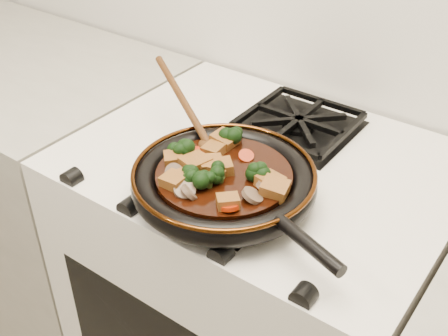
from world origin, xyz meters
The scene contains 33 objects.
stove centered at (0.00, 1.69, 0.45)m, with size 0.76×0.60×0.90m, color white.
burner_grate_front centered at (0.00, 1.55, 0.91)m, with size 0.23×0.23×0.03m, color black, non-canonical shape.
burner_grate_back centered at (0.00, 1.83, 0.91)m, with size 0.23×0.23×0.03m, color black, non-canonical shape.
skillet centered at (0.02, 1.53, 0.94)m, with size 0.44×0.33×0.05m.
braising_sauce centered at (0.02, 1.53, 0.95)m, with size 0.24×0.24×0.02m, color black.
tofu_cube_0 centered at (-0.08, 1.51, 0.97)m, with size 0.04×0.03×0.02m, color brown.
tofu_cube_1 centered at (-0.03, 1.57, 0.97)m, with size 0.04×0.04×0.02m, color brown.
tofu_cube_2 centered at (-0.03, 1.52, 0.97)m, with size 0.04×0.05×0.02m, color brown.
tofu_cube_3 centered at (0.01, 1.53, 0.97)m, with size 0.04×0.04×0.02m, color brown.
tofu_cube_4 centered at (-0.03, 1.45, 0.97)m, with size 0.04×0.04×0.02m, color brown.
tofu_cube_5 centered at (-0.04, 1.61, 0.97)m, with size 0.04×0.04×0.02m, color brown.
tofu_cube_6 centered at (-0.01, 1.53, 0.97)m, with size 0.04×0.04×0.02m, color brown.
tofu_cube_7 centered at (0.12, 1.54, 0.97)m, with size 0.04×0.04×0.02m, color brown.
tofu_cube_8 centered at (0.01, 1.53, 0.97)m, with size 0.04×0.03×0.02m, color brown.
tofu_cube_9 centered at (0.10, 1.55, 0.97)m, with size 0.04×0.04×0.02m, color brown.
tofu_cube_10 centered at (0.08, 1.46, 0.97)m, with size 0.04×0.03×0.02m, color brown.
tofu_cube_11 centered at (-0.02, 1.47, 0.97)m, with size 0.03×0.04×0.02m, color brown.
broccoli_floret_0 centered at (0.02, 1.48, 0.97)m, with size 0.06×0.06×0.06m, color black, non-canonical shape.
broccoli_floret_1 centered at (0.03, 1.51, 0.97)m, with size 0.05×0.05×0.05m, color black, non-canonical shape.
broccoli_floret_2 centered at (-0.02, 1.48, 0.97)m, with size 0.06×0.06×0.05m, color black, non-canonical shape.
broccoli_floret_3 centered at (0.08, 1.54, 0.97)m, with size 0.06×0.06×0.05m, color black, non-canonical shape.
broccoli_floret_4 centered at (-0.03, 1.62, 0.97)m, with size 0.06×0.06×0.05m, color black, non-canonical shape.
broccoli_floret_5 centered at (-0.08, 1.53, 0.97)m, with size 0.06×0.06×0.05m, color black, non-canonical shape.
carrot_coin_0 centered at (0.10, 1.56, 0.96)m, with size 0.03×0.03×0.01m, color #A42004.
carrot_coin_1 centered at (-0.06, 1.56, 0.96)m, with size 0.03×0.03×0.01m, color #A42004.
carrot_coin_2 centered at (0.02, 1.59, 0.96)m, with size 0.03×0.03×0.01m, color #A42004.
carrot_coin_3 centered at (0.08, 1.46, 0.96)m, with size 0.03×0.03×0.01m, color #A42004.
mushroom_slice_0 centered at (-0.05, 1.48, 0.97)m, with size 0.03×0.03×0.01m, color brown.
mushroom_slice_1 centered at (0.01, 1.45, 0.97)m, with size 0.03×0.03×0.01m, color brown.
mushroom_slice_2 centered at (0.10, 1.50, 0.97)m, with size 0.04×0.04×0.01m, color brown.
mushroom_slice_3 centered at (0.00, 1.45, 0.97)m, with size 0.04×0.04×0.01m, color brown.
mushroom_slice_4 centered at (0.10, 1.53, 0.97)m, with size 0.03×0.03×0.01m, color brown.
wooden_spoon centered at (-0.12, 1.62, 0.98)m, with size 0.16×0.11×0.28m.
Camera 1 is at (0.49, 0.89, 1.52)m, focal length 45.00 mm.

